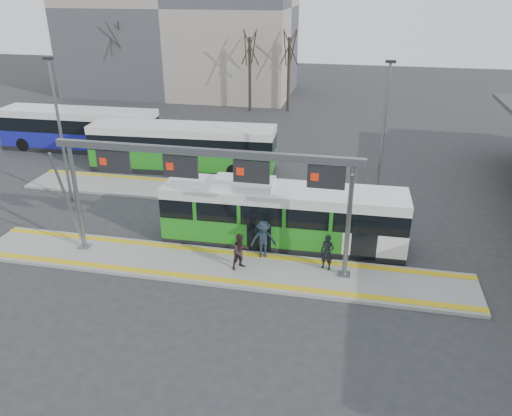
{
  "coord_description": "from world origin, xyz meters",
  "views": [
    {
      "loc": [
        5.51,
        -18.11,
        11.52
      ],
      "look_at": [
        1.13,
        3.0,
        1.65
      ],
      "focal_mm": 35.0,
      "sensor_mm": 36.0,
      "label": 1
    }
  ],
  "objects_px": {
    "gantry": "(207,174)",
    "hero_bus": "(282,216)",
    "passenger_b": "(241,251)",
    "passenger_c": "(263,239)",
    "passenger_a": "(327,252)"
  },
  "relations": [
    {
      "from": "passenger_a",
      "to": "hero_bus",
      "type": "bearing_deg",
      "value": 150.29
    },
    {
      "from": "gantry",
      "to": "passenger_b",
      "type": "height_order",
      "value": "gantry"
    },
    {
      "from": "hero_bus",
      "to": "passenger_c",
      "type": "bearing_deg",
      "value": -109.3
    },
    {
      "from": "gantry",
      "to": "passenger_a",
      "type": "relative_size",
      "value": 8.18
    },
    {
      "from": "hero_bus",
      "to": "passenger_c",
      "type": "distance_m",
      "value": 1.88
    },
    {
      "from": "hero_bus",
      "to": "passenger_a",
      "type": "bearing_deg",
      "value": -44.63
    },
    {
      "from": "passenger_a",
      "to": "passenger_b",
      "type": "distance_m",
      "value": 3.7
    },
    {
      "from": "passenger_a",
      "to": "passenger_c",
      "type": "relative_size",
      "value": 0.9
    },
    {
      "from": "passenger_a",
      "to": "passenger_c",
      "type": "height_order",
      "value": "passenger_c"
    },
    {
      "from": "gantry",
      "to": "hero_bus",
      "type": "bearing_deg",
      "value": 43.13
    },
    {
      "from": "gantry",
      "to": "hero_bus",
      "type": "distance_m",
      "value": 4.77
    },
    {
      "from": "gantry",
      "to": "passenger_a",
      "type": "xyz_separation_m",
      "value": [
        5.06,
        0.43,
        -3.36
      ]
    },
    {
      "from": "gantry",
      "to": "hero_bus",
      "type": "height_order",
      "value": "gantry"
    },
    {
      "from": "gantry",
      "to": "passenger_a",
      "type": "bearing_deg",
      "value": 4.91
    },
    {
      "from": "gantry",
      "to": "passenger_c",
      "type": "distance_m",
      "value": 4.03
    }
  ]
}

